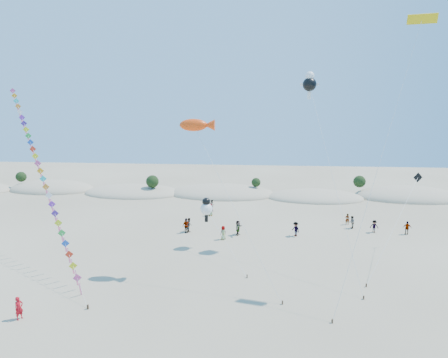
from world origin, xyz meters
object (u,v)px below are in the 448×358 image
at_px(flyer_foreground, 19,308).
at_px(kite_train, 38,165).
at_px(parafoil_kite, 420,25).
at_px(fish_kite, 197,125).

bearing_deg(flyer_foreground, kite_train, 45.07).
relative_size(parafoil_kite, flyer_foreground, 12.91).
xyz_separation_m(kite_train, parafoil_kite, (35.25, -4.68, 12.16)).
relative_size(kite_train, fish_kite, 1.52).
bearing_deg(kite_train, fish_kite, -11.26).
relative_size(fish_kite, parafoil_kite, 0.63).
bearing_deg(kite_train, flyer_foreground, -66.55).
bearing_deg(parafoil_kite, flyer_foreground, -163.69).
bearing_deg(fish_kite, flyer_foreground, -139.85).
xyz_separation_m(kite_train, fish_kite, (17.43, -3.47, 4.33)).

